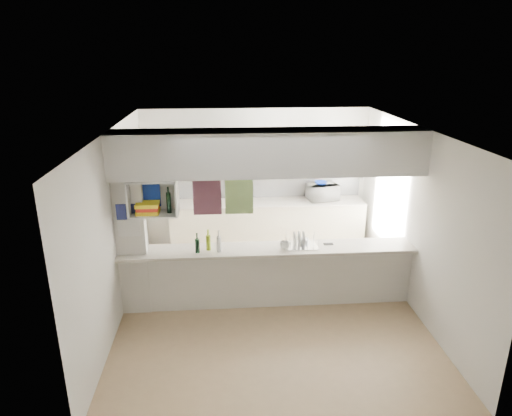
{
  "coord_description": "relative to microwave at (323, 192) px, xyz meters",
  "views": [
    {
      "loc": [
        -0.63,
        -5.92,
        3.58
      ],
      "look_at": [
        -0.14,
        0.5,
        1.35
      ],
      "focal_mm": 32.0,
      "sensor_mm": 36.0,
      "label": 1
    }
  ],
  "objects": [
    {
      "name": "floor",
      "position": [
        -1.24,
        -2.13,
        -1.07
      ],
      "size": [
        4.8,
        4.8,
        0.0
      ],
      "primitive_type": "plane",
      "color": "#A3845E",
      "rests_on": "ground"
    },
    {
      "name": "dish_rack",
      "position": [
        -0.76,
        -2.11,
        -0.06
      ],
      "size": [
        0.44,
        0.33,
        0.23
      ],
      "rotation": [
        0.0,
        0.0,
        0.01
      ],
      "color": "silver",
      "rests_on": "breakfast_bar"
    },
    {
      "name": "plastic_tubs",
      "position": [
        -0.69,
        -2.01,
        -0.12
      ],
      "size": [
        0.49,
        0.18,
        0.07
      ],
      "color": "silver",
      "rests_on": "breakfast_bar"
    },
    {
      "name": "wine_bottles",
      "position": [
        -2.08,
        -2.19,
        -0.04
      ],
      "size": [
        0.36,
        0.14,
        0.32
      ],
      "color": "black",
      "rests_on": "breakfast_bar"
    },
    {
      "name": "cubby_shelf",
      "position": [
        -2.81,
        -2.19,
        0.64
      ],
      "size": [
        0.65,
        0.35,
        0.5
      ],
      "color": "white",
      "rests_on": "bulkhead"
    },
    {
      "name": "wall_right",
      "position": [
        0.86,
        -2.13,
        0.23
      ],
      "size": [
        0.0,
        4.8,
        4.8
      ],
      "primitive_type": "plane",
      "rotation": [
        1.57,
        0.0,
        -1.57
      ],
      "color": "silver",
      "rests_on": "floor"
    },
    {
      "name": "knife_block",
      "position": [
        -1.65,
        0.05,
        -0.06
      ],
      "size": [
        0.12,
        0.11,
        0.19
      ],
      "primitive_type": "cube",
      "rotation": [
        0.0,
        0.0,
        -0.42
      ],
      "color": "#4B2F1A",
      "rests_on": "bench_top"
    },
    {
      "name": "utensil_jar",
      "position": [
        -1.49,
        0.02,
        -0.08
      ],
      "size": [
        0.1,
        0.1,
        0.14
      ],
      "primitive_type": "cylinder",
      "color": "black",
      "rests_on": "bench_top"
    },
    {
      "name": "bowl",
      "position": [
        -0.05,
        -0.02,
        0.18
      ],
      "size": [
        0.23,
        0.23,
        0.06
      ],
      "primitive_type": "imported",
      "color": "navy",
      "rests_on": "microwave"
    },
    {
      "name": "wall_left",
      "position": [
        -3.34,
        -2.13,
        0.23
      ],
      "size": [
        0.0,
        4.8,
        4.8
      ],
      "primitive_type": "plane",
      "rotation": [
        1.57,
        0.0,
        1.57
      ],
      "color": "silver",
      "rests_on": "floor"
    },
    {
      "name": "cup",
      "position": [
        -1.02,
        -2.2,
        -0.09
      ],
      "size": [
        0.15,
        0.15,
        0.1
      ],
      "primitive_type": "imported",
      "rotation": [
        0.0,
        0.0,
        -0.2
      ],
      "color": "white",
      "rests_on": "dish_rack"
    },
    {
      "name": "microwave",
      "position": [
        0.0,
        0.0,
        0.0
      ],
      "size": [
        0.61,
        0.47,
        0.3
      ],
      "primitive_type": "imported",
      "rotation": [
        0.0,
        0.0,
        3.34
      ],
      "color": "white",
      "rests_on": "bench_top"
    },
    {
      "name": "kitchen_run",
      "position": [
        -1.08,
        0.01,
        -0.25
      ],
      "size": [
        3.6,
        0.63,
        2.24
      ],
      "color": "beige",
      "rests_on": "floor"
    },
    {
      "name": "wall_back",
      "position": [
        -1.24,
        0.27,
        0.23
      ],
      "size": [
        4.2,
        0.0,
        4.2
      ],
      "primitive_type": "plane",
      "rotation": [
        1.57,
        0.0,
        0.0
      ],
      "color": "silver",
      "rests_on": "floor"
    },
    {
      "name": "ceiling",
      "position": [
        -1.24,
        -2.13,
        1.53
      ],
      "size": [
        4.8,
        4.8,
        0.0
      ],
      "primitive_type": "plane",
      "color": "white",
      "rests_on": "wall_back"
    },
    {
      "name": "servery_partition",
      "position": [
        -1.42,
        -2.13,
        0.59
      ],
      "size": [
        4.2,
        0.5,
        2.6
      ],
      "color": "silver",
      "rests_on": "floor"
    }
  ]
}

